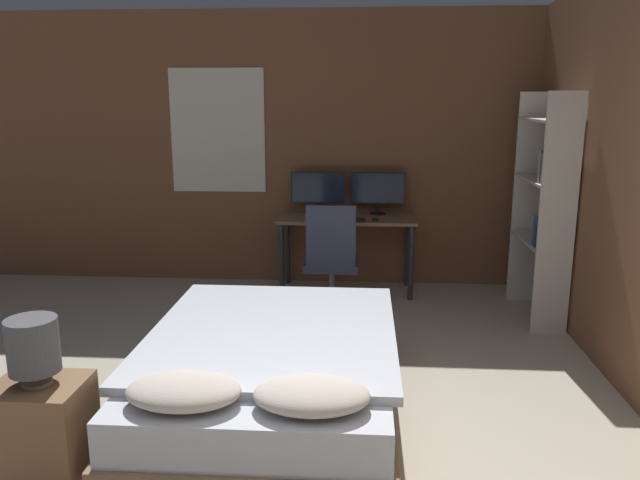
# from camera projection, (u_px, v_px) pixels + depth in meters

# --- Properties ---
(wall_back) EXTENTS (12.00, 0.08, 2.70)m
(wall_back) POSITION_uv_depth(u_px,v_px,m) (356.00, 150.00, 6.20)
(wall_back) COLOR brown
(wall_back) RESTS_ON ground_plane
(bed) EXTENTS (1.46, 2.03, 0.58)m
(bed) POSITION_uv_depth(u_px,v_px,m) (271.00, 375.00, 3.70)
(bed) COLOR #846647
(bed) RESTS_ON ground_plane
(nightstand) EXTENTS (0.42, 0.36, 0.56)m
(nightstand) POSITION_uv_depth(u_px,v_px,m) (43.00, 438.00, 2.98)
(nightstand) COLOR brown
(nightstand) RESTS_ON ground_plane
(bedside_lamp) EXTENTS (0.23, 0.23, 0.32)m
(bedside_lamp) POSITION_uv_depth(u_px,v_px,m) (33.00, 346.00, 2.87)
(bedside_lamp) COLOR gray
(bedside_lamp) RESTS_ON nightstand
(desk) EXTENTS (1.32, 0.56, 0.74)m
(desk) POSITION_uv_depth(u_px,v_px,m) (347.00, 228.00, 6.02)
(desk) COLOR #846042
(desk) RESTS_ON ground_plane
(monitor_left) EXTENTS (0.53, 0.16, 0.41)m
(monitor_left) POSITION_uv_depth(u_px,v_px,m) (318.00, 189.00, 6.14)
(monitor_left) COLOR black
(monitor_left) RESTS_ON desk
(monitor_right) EXTENTS (0.53, 0.16, 0.41)m
(monitor_right) POSITION_uv_depth(u_px,v_px,m) (378.00, 190.00, 6.10)
(monitor_right) COLOR black
(monitor_right) RESTS_ON desk
(keyboard) EXTENTS (0.35, 0.13, 0.02)m
(keyboard) POSITION_uv_depth(u_px,v_px,m) (346.00, 220.00, 5.83)
(keyboard) COLOR black
(keyboard) RESTS_ON desk
(computer_mouse) EXTENTS (0.07, 0.05, 0.04)m
(computer_mouse) POSITION_uv_depth(u_px,v_px,m) (375.00, 219.00, 5.81)
(computer_mouse) COLOR black
(computer_mouse) RESTS_ON desk
(office_chair) EXTENTS (0.52, 0.52, 1.00)m
(office_chair) POSITION_uv_depth(u_px,v_px,m) (332.00, 271.00, 5.38)
(office_chair) COLOR black
(office_chair) RESTS_ON ground_plane
(bookshelf) EXTENTS (0.29, 0.89, 1.92)m
(bookshelf) POSITION_uv_depth(u_px,v_px,m) (546.00, 200.00, 5.16)
(bookshelf) COLOR beige
(bookshelf) RESTS_ON ground_plane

